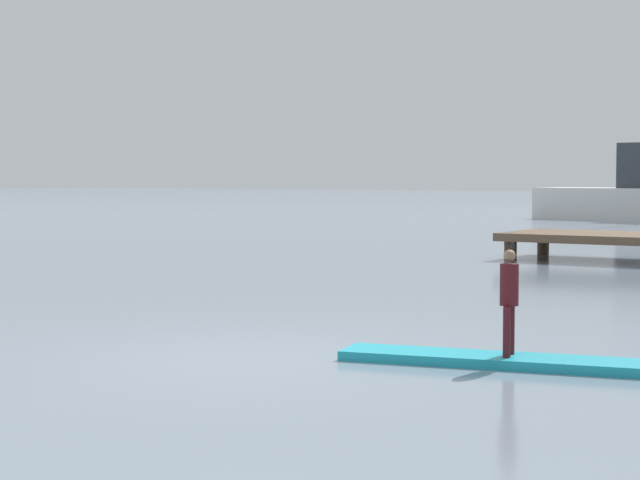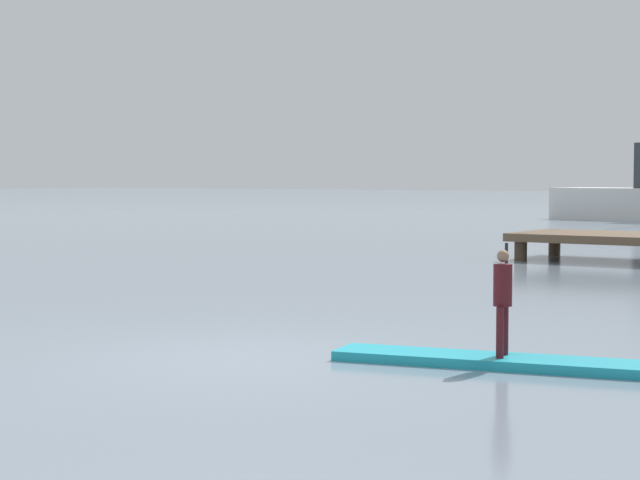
% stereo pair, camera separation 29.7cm
% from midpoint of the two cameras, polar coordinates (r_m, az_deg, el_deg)
% --- Properties ---
extents(ground_plane, '(240.00, 240.00, 0.00)m').
position_cam_midpoint_polar(ground_plane, '(11.63, -3.28, -6.05)').
color(ground_plane, gray).
extents(paddleboard_near, '(3.44, 1.33, 0.10)m').
position_cam_midpoint_polar(paddleboard_near, '(11.19, 10.12, -6.21)').
color(paddleboard_near, '#1E9EB2').
rests_on(paddleboard_near, ground).
extents(paddler_child_solo, '(0.22, 0.38, 1.12)m').
position_cam_midpoint_polar(paddler_child_solo, '(11.11, 10.20, -2.92)').
color(paddler_child_solo, '#4C1419').
rests_on(paddler_child_solo, paddleboard_near).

